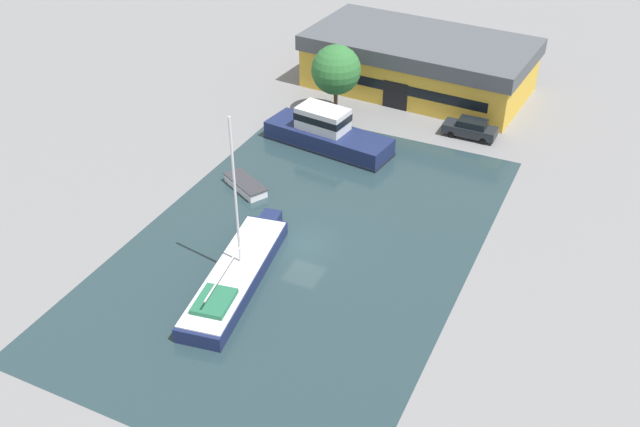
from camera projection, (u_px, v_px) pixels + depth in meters
ground_plane at (304, 245)px, 48.19m from camera, size 440.00×440.00×0.00m
water_canal at (304, 245)px, 48.19m from camera, size 21.93×34.64×0.01m
warehouse_building at (419, 63)px, 67.92m from camera, size 21.62×12.26×5.11m
quay_tree_near_building at (336, 70)px, 61.98m from camera, size 4.36×4.36×6.55m
parked_car at (470, 128)px, 60.51m from camera, size 4.52×1.75×1.64m
sailboat_moored at (237, 274)px, 44.67m from camera, size 4.73×13.27×11.19m
motor_cruiser at (327, 133)px, 58.99m from camera, size 11.27×4.81×3.35m
small_dinghy at (246, 185)px, 53.85m from camera, size 4.28×3.30×0.71m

